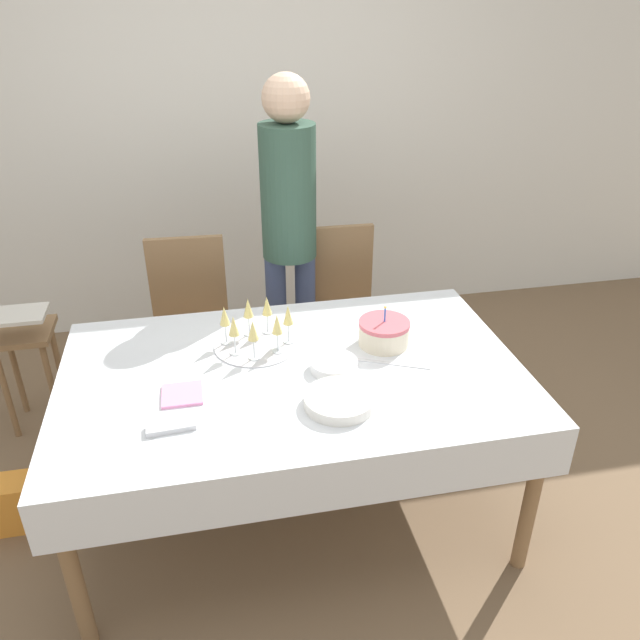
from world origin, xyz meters
The scene contains 15 objects.
ground_plane centered at (0.00, 0.00, 0.00)m, with size 12.00×12.00×0.00m, color brown.
wall_back centered at (0.00, 1.94, 1.35)m, with size 8.00×0.05×2.70m.
dining_table centered at (0.00, 0.00, 0.65)m, with size 1.84×1.14×0.75m.
dining_chair_far_left centered at (-0.40, 0.89, 0.53)m, with size 0.44×0.44×0.96m.
dining_chair_far_right centered at (0.41, 0.89, 0.53)m, with size 0.43×0.43×0.96m.
birthday_cake centered at (0.41, 0.12, 0.80)m, with size 0.22×0.22×0.18m.
champagne_tray centered at (-0.12, 0.21, 0.83)m, with size 0.36×0.36×0.18m.
plate_stack_main centered at (0.13, -0.27, 0.77)m, with size 0.26×0.26×0.04m.
plate_stack_dessert centered at (0.16, -0.04, 0.77)m, with size 0.19×0.19×0.04m.
cake_knife centered at (0.41, -0.04, 0.75)m, with size 0.28×0.14×0.00m.
fork_pile centered at (-0.47, -0.29, 0.76)m, with size 0.17×0.07×0.02m.
napkin_pile centered at (-0.43, -0.09, 0.75)m, with size 0.15×0.15×0.01m.
person_standing centered at (0.14, 0.93, 1.07)m, with size 0.28×0.28×1.75m.
high_chair centered at (-1.24, 0.89, 0.48)m, with size 0.33×0.35×0.71m.
gift_bag centered at (-1.24, 0.14, 0.12)m, with size 0.25×0.15×0.24m.
Camera 1 is at (-0.31, -2.07, 2.11)m, focal length 35.00 mm.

